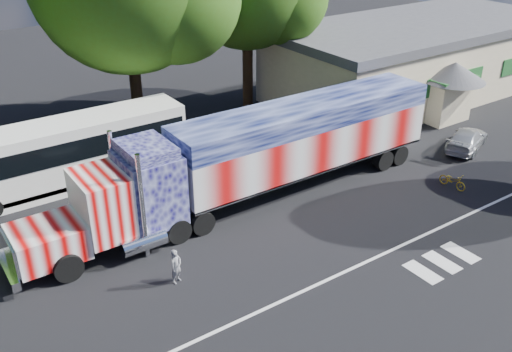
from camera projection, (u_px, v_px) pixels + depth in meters
ground at (295, 240)px, 25.11m from camera, size 100.00×100.00×0.00m
lane_markings at (385, 269)px, 23.22m from camera, size 30.00×2.67×0.01m
semi_truck at (261, 153)px, 27.41m from camera, size 22.17×3.50×4.73m
coach_bus at (73, 152)px, 29.12m from camera, size 11.83×2.75×3.44m
hall_building at (418, 57)px, 41.96m from camera, size 22.40×12.80×5.20m
parked_car at (467, 139)px, 33.55m from camera, size 4.51×3.14×1.21m
woman at (176, 266)px, 22.13m from camera, size 0.63×0.54×1.47m
bicycle at (453, 181)px, 29.29m from camera, size 0.65×1.56×0.80m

